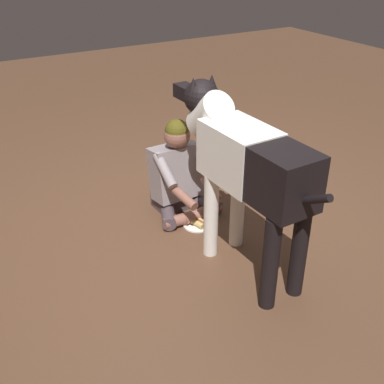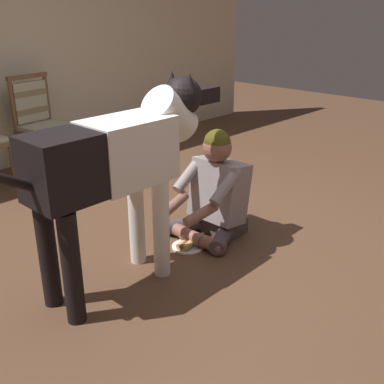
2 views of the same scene
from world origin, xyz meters
TOP-DOWN VIEW (x-y plane):
  - ground_plane at (0.00, 0.00)m, footprint 12.72×12.72m
  - person_sitting_on_floor at (0.25, 0.11)m, footprint 0.64×0.58m
  - large_dog at (-0.60, 0.09)m, footprint 1.56×0.35m
  - hot_dog_on_plate at (-0.04, 0.11)m, footprint 0.23×0.23m

SIDE VIEW (x-z plane):
  - ground_plane at x=0.00m, z-range 0.00..0.00m
  - hot_dog_on_plate at x=-0.04m, z-range -0.01..0.06m
  - person_sitting_on_floor at x=0.25m, z-range -0.07..0.73m
  - large_dog at x=-0.60m, z-range 0.18..1.41m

